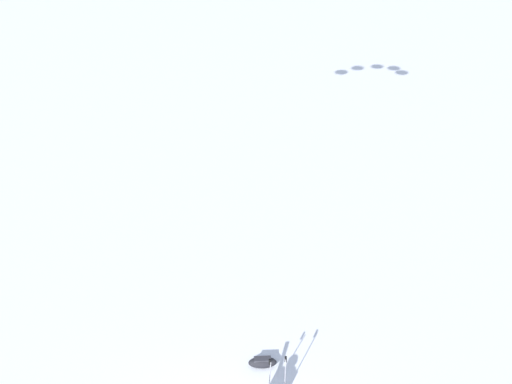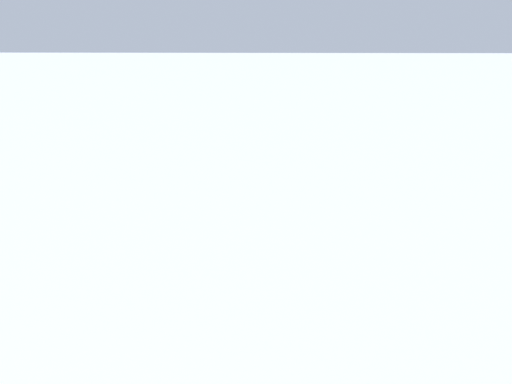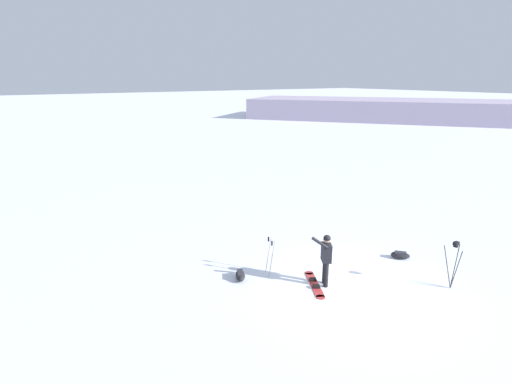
{
  "view_description": "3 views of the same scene",
  "coord_description": "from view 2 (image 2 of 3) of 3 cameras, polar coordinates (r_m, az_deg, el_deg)",
  "views": [
    {
      "loc": [
        2.63,
        5.37,
        9.42
      ],
      "look_at": [
        -2.73,
        -3.55,
        4.13
      ],
      "focal_mm": 37.39,
      "sensor_mm": 36.0,
      "label": 1
    },
    {
      "loc": [
        -3.71,
        4.22,
        8.62
      ],
      "look_at": [
        -3.51,
        -4.95,
        5.51
      ],
      "focal_mm": 35.26,
      "sensor_mm": 36.0,
      "label": 2
    },
    {
      "loc": [
        7.75,
        -8.72,
        6.06
      ],
      "look_at": [
        -1.99,
        -2.23,
        2.82
      ],
      "focal_mm": 29.54,
      "sensor_mm": 36.0,
      "label": 3
    }
  ],
  "objects": []
}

